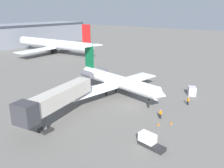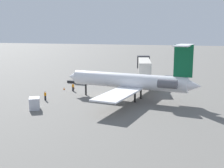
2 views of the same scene
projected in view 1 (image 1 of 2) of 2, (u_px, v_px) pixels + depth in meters
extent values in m
cube|color=#66635E|center=(134.00, 105.00, 46.95)|extent=(400.00, 400.00, 0.10)
cylinder|color=white|center=(117.00, 81.00, 50.57)|extent=(6.23, 22.17, 2.74)
cone|color=white|center=(161.00, 95.00, 42.34)|extent=(2.92, 2.59, 2.61)
cone|color=white|center=(85.00, 71.00, 58.87)|extent=(2.72, 2.94, 2.33)
cube|color=white|center=(134.00, 79.00, 55.96)|extent=(12.40, 6.24, 0.24)
cube|color=white|center=(91.00, 91.00, 47.23)|extent=(12.40, 6.24, 0.24)
cylinder|color=#595960|center=(102.00, 71.00, 57.50)|extent=(1.99, 3.40, 1.50)
cylinder|color=#595960|center=(87.00, 74.00, 54.56)|extent=(1.99, 3.40, 1.50)
cube|color=#0C5933|center=(89.00, 56.00, 56.27)|extent=(0.75, 3.20, 5.48)
cube|color=white|center=(89.00, 46.00, 55.46)|extent=(7.10, 3.46, 0.20)
cylinder|color=black|center=(149.00, 103.00, 45.05)|extent=(0.36, 0.36, 2.17)
cylinder|color=black|center=(116.00, 88.00, 53.76)|extent=(0.36, 0.36, 2.17)
cylinder|color=black|center=(106.00, 91.00, 51.69)|extent=(0.36, 0.36, 2.17)
cube|color=#B7B2A8|center=(59.00, 97.00, 38.46)|extent=(15.95, 5.59, 2.60)
cube|color=#333338|center=(25.00, 114.00, 32.12)|extent=(2.97, 3.60, 3.20)
cylinder|color=#4C4C51|center=(45.00, 122.00, 36.03)|extent=(0.70, 0.70, 3.31)
cube|color=#262626|center=(46.00, 130.00, 36.47)|extent=(1.80, 1.80, 0.50)
cube|color=black|center=(188.00, 103.00, 46.59)|extent=(0.38, 0.40, 0.85)
cube|color=orange|center=(188.00, 100.00, 46.36)|extent=(0.45, 0.48, 0.60)
sphere|color=tan|center=(188.00, 98.00, 46.23)|extent=(0.24, 0.24, 0.24)
cube|color=black|center=(160.00, 116.00, 40.76)|extent=(0.33, 0.38, 0.85)
cube|color=orange|center=(161.00, 113.00, 40.53)|extent=(0.37, 0.46, 0.60)
sphere|color=tan|center=(161.00, 110.00, 40.40)|extent=(0.24, 0.24, 0.24)
cube|color=#262628|center=(152.00, 146.00, 32.14)|extent=(1.89, 4.14, 0.60)
cube|color=white|center=(147.00, 138.00, 32.39)|extent=(1.69, 2.56, 1.30)
cube|color=silver|center=(192.00, 91.00, 51.88)|extent=(2.59, 2.41, 1.96)
cone|color=orange|center=(171.00, 123.00, 38.80)|extent=(0.36, 0.36, 0.55)
cone|color=orange|center=(158.00, 124.00, 38.31)|extent=(0.36, 0.36, 0.55)
cylinder|color=silver|center=(53.00, 44.00, 100.53)|extent=(6.83, 42.76, 3.96)
cube|color=red|center=(86.00, 34.00, 88.56)|extent=(0.57, 4.01, 7.00)
cube|color=silver|center=(54.00, 47.00, 101.02)|extent=(36.10, 8.40, 0.30)
cube|color=black|center=(54.00, 51.00, 101.52)|extent=(1.20, 2.80, 2.40)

